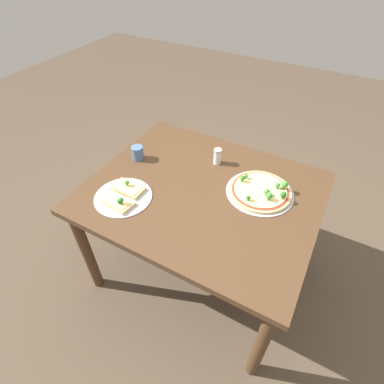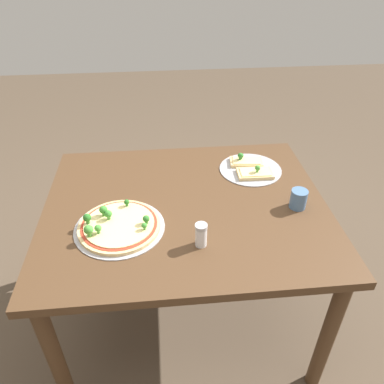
{
  "view_description": "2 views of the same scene",
  "coord_description": "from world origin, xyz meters",
  "px_view_note": "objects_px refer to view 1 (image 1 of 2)",
  "views": [
    {
      "loc": [
        0.5,
        -1.02,
        1.76
      ],
      "look_at": [
        -0.03,
        -0.06,
        0.73
      ],
      "focal_mm": 28.0,
      "sensor_mm": 36.0,
      "label": 1
    },
    {
      "loc": [
        0.09,
        1.22,
        1.65
      ],
      "look_at": [
        -0.03,
        -0.06,
        0.73
      ],
      "focal_mm": 35.0,
      "sensor_mm": 36.0,
      "label": 2
    }
  ],
  "objects_px": {
    "pizza_tray_whole": "(261,191)",
    "condiment_shaker": "(217,156)",
    "dining_table": "(202,202)",
    "pizza_tray_slice": "(123,195)",
    "drinking_cup": "(138,153)"
  },
  "relations": [
    {
      "from": "pizza_tray_whole",
      "to": "dining_table",
      "type": "bearing_deg",
      "value": -154.89
    },
    {
      "from": "dining_table",
      "to": "pizza_tray_slice",
      "type": "xyz_separation_m",
      "value": [
        -0.33,
        -0.24,
        0.1
      ]
    },
    {
      "from": "dining_table",
      "to": "pizza_tray_whole",
      "type": "relative_size",
      "value": 3.38
    },
    {
      "from": "dining_table",
      "to": "pizza_tray_whole",
      "type": "bearing_deg",
      "value": 25.11
    },
    {
      "from": "drinking_cup",
      "to": "condiment_shaker",
      "type": "distance_m",
      "value": 0.46
    },
    {
      "from": "dining_table",
      "to": "pizza_tray_whole",
      "type": "height_order",
      "value": "pizza_tray_whole"
    },
    {
      "from": "drinking_cup",
      "to": "condiment_shaker",
      "type": "bearing_deg",
      "value": 23.51
    },
    {
      "from": "dining_table",
      "to": "pizza_tray_slice",
      "type": "height_order",
      "value": "pizza_tray_slice"
    },
    {
      "from": "dining_table",
      "to": "pizza_tray_slice",
      "type": "distance_m",
      "value": 0.41
    },
    {
      "from": "pizza_tray_whole",
      "to": "condiment_shaker",
      "type": "height_order",
      "value": "condiment_shaker"
    },
    {
      "from": "pizza_tray_slice",
      "to": "drinking_cup",
      "type": "height_order",
      "value": "drinking_cup"
    },
    {
      "from": "dining_table",
      "to": "condiment_shaker",
      "type": "height_order",
      "value": "condiment_shaker"
    },
    {
      "from": "pizza_tray_whole",
      "to": "pizza_tray_slice",
      "type": "relative_size",
      "value": 1.18
    },
    {
      "from": "pizza_tray_slice",
      "to": "dining_table",
      "type": "bearing_deg",
      "value": 35.87
    },
    {
      "from": "pizza_tray_whole",
      "to": "condiment_shaker",
      "type": "distance_m",
      "value": 0.33
    }
  ]
}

